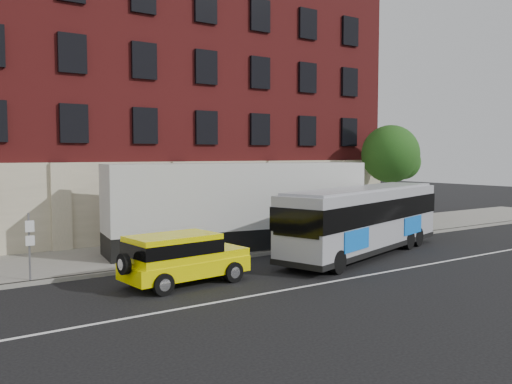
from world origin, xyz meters
TOP-DOWN VIEW (x-y plane):
  - ground at (0.00, 0.00)m, footprint 120.00×120.00m
  - sidewalk at (0.00, 9.00)m, footprint 60.00×6.00m
  - kerb at (0.00, 6.00)m, footprint 60.00×0.25m
  - lane_line at (0.00, 0.50)m, footprint 60.00×0.12m
  - building at (-0.01, 16.92)m, footprint 30.00×12.10m
  - sign_pole at (-8.50, 6.15)m, footprint 0.30×0.20m
  - street_tree at (13.54, 9.48)m, footprint 3.60×3.60m
  - city_bus at (5.17, 3.57)m, footprint 11.30×5.60m
  - yellow_suv at (-4.22, 3.16)m, footprint 4.74×2.37m
  - shipping_container at (1.04, 7.52)m, footprint 12.57×4.34m

SIDE VIEW (x-z plane):
  - ground at x=0.00m, z-range 0.00..0.00m
  - lane_line at x=0.00m, z-range 0.00..0.01m
  - sidewalk at x=0.00m, z-range 0.00..0.15m
  - kerb at x=0.00m, z-range 0.00..0.15m
  - yellow_suv at x=-4.22m, z-range 0.13..1.91m
  - sign_pole at x=-8.50m, z-range 0.20..2.70m
  - city_bus at x=5.17m, z-range 0.16..3.20m
  - shipping_container at x=1.04m, z-range -0.02..4.09m
  - street_tree at x=13.54m, z-range 1.31..7.51m
  - building at x=-0.01m, z-range 0.08..15.08m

